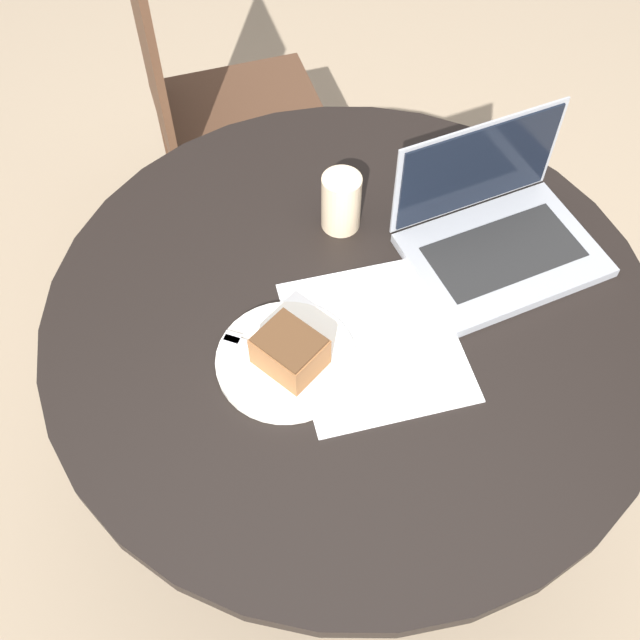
% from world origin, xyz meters
% --- Properties ---
extents(ground_plane, '(12.00, 12.00, 0.00)m').
position_xyz_m(ground_plane, '(0.00, 0.00, 0.00)').
color(ground_plane, gray).
extents(dining_table, '(1.04, 1.04, 0.70)m').
position_xyz_m(dining_table, '(0.00, 0.00, 0.53)').
color(dining_table, black).
rests_on(dining_table, ground_plane).
extents(chair, '(0.49, 0.49, 0.94)m').
position_xyz_m(chair, '(-0.85, 0.08, 0.48)').
color(chair, '#472D1E').
rests_on(chair, ground_plane).
extents(paper_document, '(0.36, 0.33, 0.00)m').
position_xyz_m(paper_document, '(0.08, 0.00, 0.70)').
color(paper_document, white).
rests_on(paper_document, dining_table).
extents(plate, '(0.23, 0.23, 0.01)m').
position_xyz_m(plate, '(0.05, -0.15, 0.71)').
color(plate, silver).
rests_on(plate, dining_table).
extents(cake_slice, '(0.12, 0.11, 0.06)m').
position_xyz_m(cake_slice, '(0.06, -0.14, 0.74)').
color(cake_slice, brown).
rests_on(cake_slice, plate).
extents(fork, '(0.14, 0.13, 0.00)m').
position_xyz_m(fork, '(0.01, -0.17, 0.72)').
color(fork, silver).
rests_on(fork, plate).
extents(coffee_glass, '(0.07, 0.07, 0.11)m').
position_xyz_m(coffee_glass, '(-0.18, 0.07, 0.76)').
color(coffee_glass, '#C6AD89').
rests_on(coffee_glass, dining_table).
extents(laptop, '(0.26, 0.34, 0.21)m').
position_xyz_m(laptop, '(-0.00, 0.29, 0.74)').
color(laptop, gray).
rests_on(laptop, dining_table).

